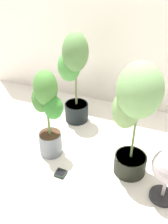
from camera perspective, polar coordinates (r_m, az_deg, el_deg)
ground_plane at (r=2.22m, az=2.19°, el=-8.85°), size 8.00×8.00×0.00m
mylar_back_wall at (r=2.52m, az=9.68°, el=21.79°), size 3.20×0.01×2.00m
potted_plant_front_left at (r=1.98m, az=-8.09°, el=0.33°), size 0.30×0.26×0.75m
potted_plant_back_left at (r=2.35m, az=-2.25°, el=8.96°), size 0.33×0.28×0.88m
potted_plant_front_right at (r=1.74m, az=11.24°, el=0.68°), size 0.38×0.37×0.91m
hygrometer_box at (r=2.03m, az=-5.22°, el=-13.42°), size 0.08×0.08×0.03m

